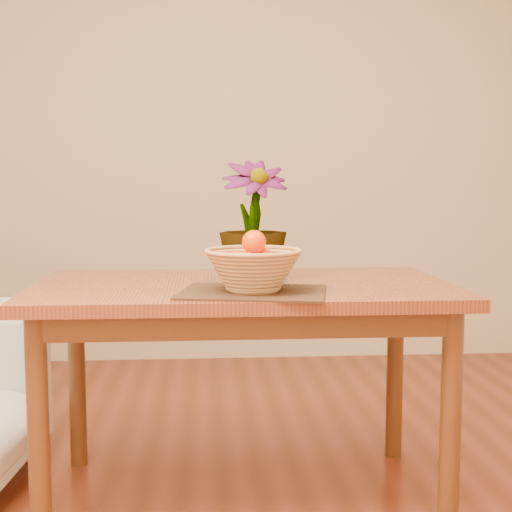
{
  "coord_description": "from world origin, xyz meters",
  "views": [
    {
      "loc": [
        -0.13,
        -2.09,
        1.09
      ],
      "look_at": [
        0.03,
        0.11,
        0.86
      ],
      "focal_mm": 50.0,
      "sensor_mm": 36.0,
      "label": 1
    }
  ],
  "objects": [
    {
      "name": "wicker_basket",
      "position": [
        0.02,
        0.08,
        0.82
      ],
      "size": [
        0.3,
        0.3,
        0.12
      ],
      "color": "tan",
      "rests_on": "placemat"
    },
    {
      "name": "wall_back",
      "position": [
        0.0,
        2.25,
        1.35
      ],
      "size": [
        4.0,
        0.02,
        2.7
      ],
      "primitive_type": "cube",
      "color": "beige",
      "rests_on": "floor"
    },
    {
      "name": "table",
      "position": [
        0.0,
        0.3,
        0.66
      ],
      "size": [
        1.4,
        0.8,
        0.75
      ],
      "color": "maroon",
      "rests_on": "floor"
    },
    {
      "name": "potted_plant",
      "position": [
        0.04,
        0.36,
        0.96
      ],
      "size": [
        0.27,
        0.27,
        0.42
      ],
      "primitive_type": "imported",
      "rotation": [
        0.0,
        0.0,
        0.16
      ],
      "color": "#164614",
      "rests_on": "table"
    },
    {
      "name": "orange_pile",
      "position": [
        0.02,
        0.08,
        0.86
      ],
      "size": [
        0.17,
        0.18,
        0.14
      ],
      "rotation": [
        0.0,
        0.0,
        0.37
      ],
      "color": "#F85B04",
      "rests_on": "wicker_basket"
    },
    {
      "name": "placemat",
      "position": [
        0.02,
        0.08,
        0.75
      ],
      "size": [
        0.5,
        0.41,
        0.01
      ],
      "primitive_type": "cube",
      "rotation": [
        0.0,
        0.0,
        -0.2
      ],
      "color": "#362213",
      "rests_on": "table"
    }
  ]
}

